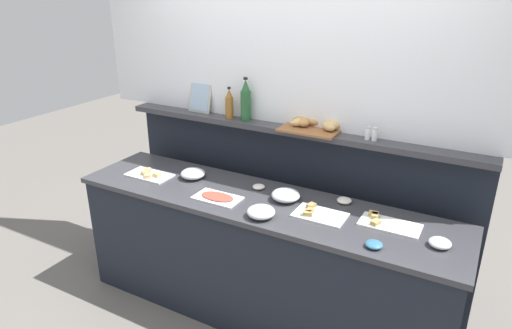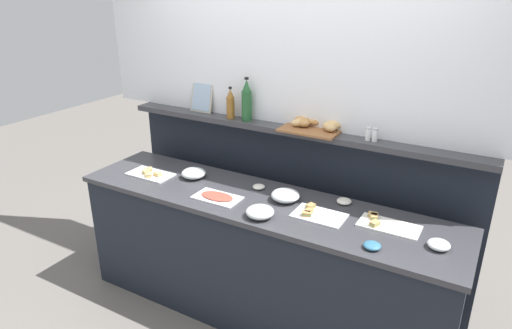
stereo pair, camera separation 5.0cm
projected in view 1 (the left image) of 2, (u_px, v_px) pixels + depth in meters
name	position (u px, v px, depth m)	size (l,w,h in m)	color
ground_plane	(293.00, 270.00, 3.80)	(12.00, 12.00, 0.00)	slate
buffet_counter	(260.00, 259.00, 3.14)	(2.63, 0.63, 0.91)	black
back_ledge_unit	(290.00, 202.00, 3.46)	(2.68, 0.22, 1.30)	black
upper_wall_panel	(297.00, 29.00, 3.01)	(3.28, 0.08, 1.30)	white
sandwich_platter_rear	(387.00, 223.00, 2.67)	(0.35, 0.18, 0.04)	white
sandwich_platter_front	(149.00, 175.00, 3.34)	(0.34, 0.19, 0.04)	silver
sandwich_platter_side	(318.00, 214.00, 2.77)	(0.32, 0.20, 0.04)	silver
cold_cuts_platter	(217.00, 197.00, 2.99)	(0.31, 0.18, 0.02)	silver
glass_bowl_large	(286.00, 196.00, 2.95)	(0.19, 0.19, 0.08)	silver
glass_bowl_medium	(261.00, 212.00, 2.75)	(0.17, 0.17, 0.07)	silver
glass_bowl_small	(440.00, 243.00, 2.44)	(0.12, 0.12, 0.05)	silver
glass_bowl_extra	(193.00, 174.00, 3.29)	(0.18, 0.18, 0.07)	silver
condiment_bowl_teal	(344.00, 200.00, 2.93)	(0.10, 0.10, 0.03)	silver
condiment_bowl_dark	(374.00, 244.00, 2.44)	(0.09, 0.09, 0.03)	teal
condiment_bowl_cream	(259.00, 187.00, 3.13)	(0.08, 0.08, 0.03)	silver
vinegar_bottle_amber	(229.00, 105.00, 3.33)	(0.06, 0.06, 0.24)	#8E5B23
wine_bottle_green	(246.00, 101.00, 3.27)	(0.08, 0.08, 0.32)	#23562D
salt_shaker	(368.00, 133.00, 2.90)	(0.03, 0.03, 0.09)	white
pepper_shaker	(375.00, 134.00, 2.88)	(0.03, 0.03, 0.09)	white
bread_basket	(312.00, 125.00, 3.11)	(0.41, 0.27, 0.08)	brown
framed_picture	(200.00, 97.00, 3.50)	(0.19, 0.07, 0.23)	#B2AD9E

